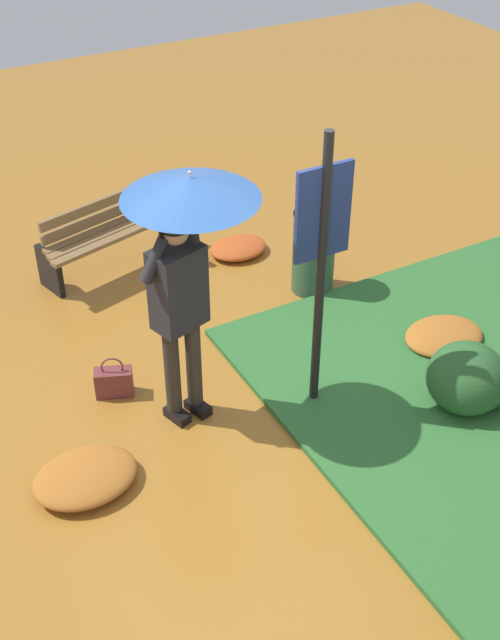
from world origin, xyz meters
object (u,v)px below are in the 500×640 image
(info_sign_post, at_px, (322,245))
(park_bench, at_px, (110,236))
(person_with_umbrella, at_px, (185,239))
(trash_bin, at_px, (314,251))
(handbag, at_px, (114,382))

(info_sign_post, distance_m, park_bench, 2.88)
(person_with_umbrella, distance_m, trash_bin, 2.31)
(park_bench, distance_m, trash_bin, 1.98)
(person_with_umbrella, height_order, park_bench, person_with_umbrella)
(park_bench, bearing_deg, handbag, -110.64)
(person_with_umbrella, relative_size, trash_bin, 2.45)
(handbag, relative_size, park_bench, 0.26)
(info_sign_post, distance_m, handbag, 2.08)
(info_sign_post, xyz_separation_m, handbag, (-1.37, 0.83, -1.32))
(trash_bin, bearing_deg, park_bench, 142.35)
(handbag, distance_m, trash_bin, 2.32)
(park_bench, bearing_deg, person_with_umbrella, -94.42)
(park_bench, relative_size, trash_bin, 1.72)
(park_bench, bearing_deg, info_sign_post, -74.74)
(handbag, bearing_deg, info_sign_post, -31.34)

